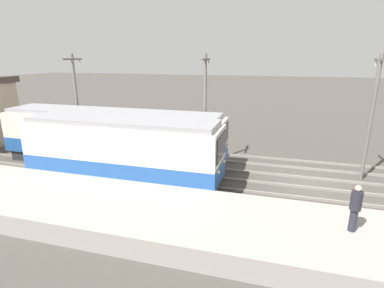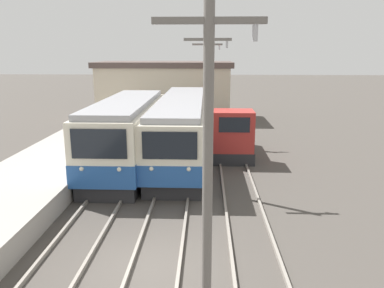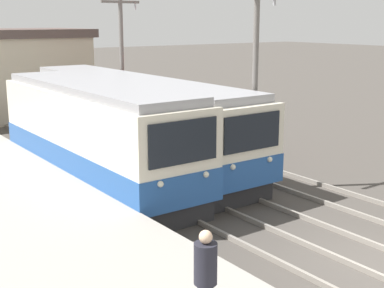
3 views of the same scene
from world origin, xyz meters
name	(u,v)px [view 3 (image 3 of 3)]	position (x,y,z in m)	size (l,w,h in m)	color
ground_plane	(377,266)	(0.00, 0.00, 0.00)	(200.00, 200.00, 0.00)	#47423D
track_center	(382,261)	(0.20, 0.00, 0.07)	(1.54, 60.00, 0.14)	gray
commuter_train_left	(97,139)	(-2.60, 9.90, 1.73)	(2.84, 10.88, 3.73)	#28282B
commuter_train_center	(132,123)	(0.20, 12.24, 1.66)	(2.84, 14.95, 3.57)	#28282B
shunting_locomotive	(184,124)	(3.20, 12.70, 1.21)	(2.40, 5.60, 3.00)	#28282B
catenary_mast_mid	(255,81)	(1.71, 6.39, 3.84)	(2.00, 0.20, 7.05)	slate
catenary_mast_far	(122,63)	(1.71, 15.75, 3.84)	(2.00, 0.20, 7.05)	slate
person_on_platform	(205,277)	(-5.94, -0.84, 1.85)	(0.38, 0.38, 1.75)	#282833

